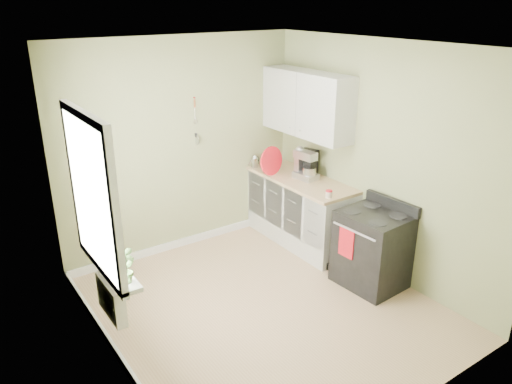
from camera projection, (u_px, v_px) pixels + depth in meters
floor at (265, 308)px, 5.34m from camera, size 3.20×3.60×0.02m
ceiling at (267, 45)px, 4.35m from camera, size 3.20×3.60×0.02m
wall_back at (181, 147)px, 6.23m from camera, size 3.20×0.02×2.70m
wall_left at (103, 231)px, 3.99m from camera, size 0.02×3.60×2.70m
wall_right at (380, 161)px, 5.70m from camera, size 0.02×3.60×2.70m
base_cabinets at (300, 212)px, 6.64m from camera, size 0.60×1.60×0.87m
countertop at (301, 180)px, 6.46m from camera, size 0.64×1.60×0.04m
upper_cabinets at (307, 104)px, 6.26m from camera, size 0.35×1.40×0.80m
window at (92, 196)px, 4.16m from camera, size 0.06×1.14×1.44m
window_sill at (109, 264)px, 4.45m from camera, size 0.18×1.14×0.04m
radiator at (111, 299)px, 4.51m from camera, size 0.12×0.50×0.35m
wall_utensils at (196, 128)px, 6.24m from camera, size 0.02×0.14×0.58m
stove at (372, 249)px, 5.63m from camera, size 0.67×0.75×1.00m
stand_mixer at (305, 166)px, 6.39m from camera, size 0.24×0.36×0.41m
kettle at (254, 161)px, 6.85m from camera, size 0.17×0.10×0.17m
coffee_maker at (307, 163)px, 6.52m from camera, size 0.25×0.26×0.34m
red_tray at (271, 161)px, 6.51m from camera, size 0.39×0.12×0.38m
jar at (329, 194)px, 5.82m from camera, size 0.08×0.08×0.09m
plant_a at (126, 265)px, 4.05m from camera, size 0.21×0.18×0.34m
plant_b at (108, 248)px, 4.39m from camera, size 0.16×0.18×0.27m
plant_c at (97, 234)px, 4.61m from camera, size 0.17×0.17×0.31m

